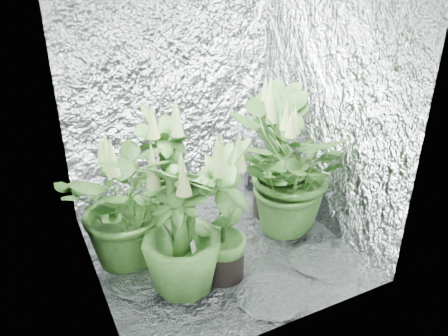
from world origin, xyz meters
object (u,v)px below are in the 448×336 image
plant_e (291,172)px  circulation_fan (250,172)px  plant_f (222,213)px  plant_b (163,170)px  plant_c (276,155)px  plant_d (181,230)px  plant_a (128,204)px

plant_e → circulation_fan: 0.76m
plant_f → circulation_fan: size_ratio=2.78×
plant_b → plant_e: size_ratio=0.87×
plant_b → plant_e: plant_e is taller
plant_c → plant_d: plant_c is taller
plant_f → circulation_fan: (0.71, 0.91, -0.29)m
plant_a → plant_b: size_ratio=1.01×
plant_d → circulation_fan: (0.97, 0.93, -0.27)m
plant_a → plant_b: plant_b is taller
plant_c → circulation_fan: size_ratio=3.06×
plant_b → plant_e: 0.89m
circulation_fan → plant_c: bearing=-72.9°
plant_b → circulation_fan: (0.82, 0.19, -0.29)m
plant_c → circulation_fan: plant_c is taller
plant_c → plant_e: bearing=-97.5°
plant_b → plant_e: bearing=-33.4°
plant_c → circulation_fan: (0.05, 0.44, -0.34)m
plant_b → plant_f: size_ratio=0.99×
plant_a → plant_f: (0.46, -0.37, 0.02)m
plant_f → plant_e: bearing=20.1°
plant_d → plant_e: (0.89, 0.25, 0.05)m
plant_a → plant_e: (1.09, -0.14, 0.04)m
plant_a → circulation_fan: 1.31m
plant_c → plant_f: size_ratio=1.10×
plant_b → plant_d: plant_b is taller
circulation_fan → plant_b: bearing=-143.7°
plant_a → plant_b: bearing=45.2°
plant_c → plant_e: (-0.03, -0.24, -0.02)m
circulation_fan → plant_e: bearing=-73.5°
plant_f → plant_b: bearing=98.7°
plant_a → circulation_fan: (1.16, 0.54, -0.28)m
plant_e → plant_b: bearing=146.6°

